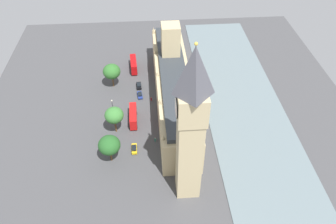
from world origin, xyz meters
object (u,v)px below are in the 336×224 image
car_yellow_cab_corner (134,149)px  street_lamp_slot_11 (112,105)px  double_decker_bus_by_river_gate (133,116)px  plane_tree_far_end (112,72)px  pedestrian_near_tower (155,140)px  clock_tower (191,127)px  pedestrian_kerbside (151,99)px  car_black_midblock (139,86)px  double_decker_bus_leading (134,64)px  street_lamp_slot_10 (109,151)px  parliament_building (173,85)px  plane_tree_opposite_hall (114,115)px  plane_tree_under_trees (109,145)px  car_blue_trailing (140,95)px

car_yellow_cab_corner → street_lamp_slot_11: size_ratio=0.63×
double_decker_bus_by_river_gate → plane_tree_far_end: (8.30, -22.01, 4.63)m
double_decker_bus_by_river_gate → pedestrian_near_tower: (-7.40, 10.57, -1.86)m
pedestrian_near_tower → street_lamp_slot_11: 21.46m
clock_tower → double_decker_bus_by_river_gate: bearing=-62.6°
double_decker_bus_by_river_gate → pedestrian_kerbside: bearing=58.3°
clock_tower → car_black_midblock: bearing=-74.9°
double_decker_bus_leading → car_yellow_cab_corner: size_ratio=2.43×
street_lamp_slot_10 → car_black_midblock: bearing=-104.0°
parliament_building → street_lamp_slot_11: (22.73, 6.31, -2.90)m
car_black_midblock → plane_tree_far_end: (10.46, -1.61, 6.38)m
double_decker_bus_leading → plane_tree_far_end: 14.99m
clock_tower → street_lamp_slot_10: bearing=-28.9°
clock_tower → plane_tree_far_end: size_ratio=4.83×
pedestrian_near_tower → plane_tree_opposite_hall: (13.51, -5.92, 6.82)m
parliament_building → street_lamp_slot_11: size_ratio=10.13×
parliament_building → double_decker_bus_leading: bearing=-56.5°
plane_tree_far_end → street_lamp_slot_11: size_ratio=1.48×
double_decker_bus_by_river_gate → pedestrian_kerbside: size_ratio=6.25×
pedestrian_near_tower → street_lamp_slot_11: street_lamp_slot_11 is taller
pedestrian_near_tower → car_black_midblock: bearing=155.4°
plane_tree_opposite_hall → plane_tree_under_trees: (0.98, 13.21, -0.55)m
clock_tower → street_lamp_slot_11: 47.07m
double_decker_bus_leading → pedestrian_near_tower: (-7.30, 44.11, -1.86)m
pedestrian_near_tower → plane_tree_under_trees: bearing=-97.5°
car_yellow_cab_corner → plane_tree_under_trees: (7.37, 3.59, 6.16)m
parliament_building → double_decker_bus_by_river_gate: size_ratio=6.69×
plane_tree_far_end → street_lamp_slot_10: 40.00m
double_decker_bus_leading → car_yellow_cab_corner: (-0.18, 47.81, -1.75)m
car_black_midblock → street_lamp_slot_11: size_ratio=0.66×
car_blue_trailing → pedestrian_kerbside: (-4.37, 2.77, -0.13)m
car_yellow_cab_corner → plane_tree_under_trees: size_ratio=0.44×
double_decker_bus_leading → car_black_midblock: bearing=-84.4°
double_decker_bus_leading → car_yellow_cab_corner: double_decker_bus_leading is taller
pedestrian_kerbside → plane_tree_under_trees: bearing=-71.0°
car_black_midblock → plane_tree_under_trees: bearing=-107.2°
pedestrian_near_tower → street_lamp_slot_10: (14.80, 7.31, 3.67)m
pedestrian_kerbside → street_lamp_slot_11: bearing=-109.2°
parliament_building → plane_tree_under_trees: parliament_building is taller
double_decker_bus_by_river_gate → plane_tree_opposite_hall: size_ratio=1.01×
plane_tree_opposite_hall → plane_tree_under_trees: size_ratio=1.03×
car_black_midblock → clock_tower: bearing=-78.5°
plane_tree_far_end → street_lamp_slot_11: bearing=92.6°
clock_tower → plane_tree_opposite_hall: bearing=-49.8°
pedestrian_near_tower → parliament_building: bearing=125.5°
parliament_building → car_black_midblock: size_ratio=15.35×
clock_tower → street_lamp_slot_10: size_ratio=7.79×
car_blue_trailing → plane_tree_far_end: size_ratio=0.43×
plane_tree_opposite_hall → double_decker_bus_leading: bearing=-99.2°
car_blue_trailing → pedestrian_near_tower: car_blue_trailing is taller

